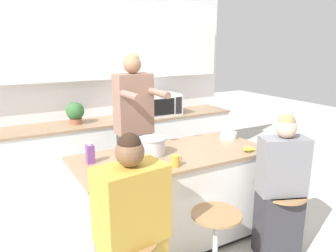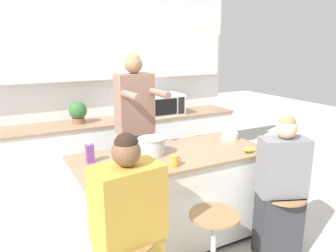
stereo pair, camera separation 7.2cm
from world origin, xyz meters
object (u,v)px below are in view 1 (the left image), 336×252
at_px(microwave, 160,104).
at_px(person_seated_near, 280,195).
at_px(coffee_cup_near, 175,161).
at_px(banana_bunch, 248,149).
at_px(person_wrapped_blanket, 132,236).
at_px(person_cooking, 135,138).
at_px(coffee_cup_far, 125,164).
at_px(potted_plant, 75,112).
at_px(kitchen_island, 172,197).
at_px(bar_stool_rightmost, 281,220).
at_px(fruit_bowl, 228,135).
at_px(juice_carton, 90,154).
at_px(bar_stool_center, 215,243).
at_px(cooking_pot, 152,146).

bearing_deg(microwave, person_seated_near, -89.68).
bearing_deg(coffee_cup_near, banana_bunch, -0.80).
height_order(coffee_cup_near, banana_bunch, coffee_cup_near).
distance_m(person_wrapped_blanket, person_seated_near, 1.44).
xyz_separation_m(person_cooking, coffee_cup_far, (-0.43, -0.78, 0.04)).
bearing_deg(potted_plant, microwave, -1.34).
relative_size(person_cooking, coffee_cup_far, 16.85).
xyz_separation_m(coffee_cup_far, banana_bunch, (1.20, -0.16, -0.02)).
distance_m(kitchen_island, person_wrapped_blanket, 1.01).
xyz_separation_m(bar_stool_rightmost, fruit_bowl, (0.05, 0.85, 0.59)).
bearing_deg(person_cooking, bar_stool_rightmost, -58.41).
bearing_deg(person_wrapped_blanket, juice_carton, 84.39).
relative_size(kitchen_island, coffee_cup_far, 17.04).
height_order(bar_stool_center, juice_carton, juice_carton).
relative_size(person_seated_near, potted_plant, 4.78).
bearing_deg(cooking_pot, person_seated_near, -39.85).
xyz_separation_m(bar_stool_center, person_seated_near, (0.72, 0.01, 0.25)).
distance_m(person_cooking, microwave, 1.25).
height_order(banana_bunch, juice_carton, juice_carton).
bearing_deg(cooking_pot, banana_bunch, -24.01).
distance_m(banana_bunch, juice_carton, 1.48).
distance_m(person_cooking, coffee_cup_far, 0.89).
height_order(bar_stool_rightmost, coffee_cup_near, coffee_cup_near).
height_order(coffee_cup_far, microwave, microwave).
xyz_separation_m(person_wrapped_blanket, fruit_bowl, (1.51, 0.83, 0.30)).
height_order(bar_stool_rightmost, person_wrapped_blanket, person_wrapped_blanket).
relative_size(person_cooking, potted_plant, 6.50).
height_order(person_cooking, microwave, person_cooking).
relative_size(cooking_pot, microwave, 0.64).
distance_m(bar_stool_center, coffee_cup_far, 0.97).
xyz_separation_m(person_cooking, person_wrapped_blanket, (-0.61, -1.32, -0.27)).
distance_m(person_wrapped_blanket, coffee_cup_far, 0.65).
xyz_separation_m(microwave, potted_plant, (-1.21, 0.03, 0.00)).
relative_size(bar_stool_rightmost, cooking_pot, 1.80).
bearing_deg(person_seated_near, banana_bunch, 120.70).
relative_size(kitchen_island, coffee_cup_near, 16.97).
distance_m(bar_stool_rightmost, person_seated_near, 0.25).
relative_size(bar_stool_center, juice_carton, 3.51).
bearing_deg(person_cooking, person_wrapped_blanket, -115.58).
relative_size(bar_stool_center, person_wrapped_blanket, 0.45).
relative_size(cooking_pot, juice_carton, 1.95).
distance_m(coffee_cup_near, juice_carton, 0.74).
xyz_separation_m(person_wrapped_blanket, juice_carton, (-0.03, 0.82, 0.35)).
distance_m(bar_stool_center, coffee_cup_near, 0.73).
xyz_separation_m(fruit_bowl, coffee_cup_near, (-0.94, -0.45, 0.02)).
bearing_deg(potted_plant, person_cooking, -67.78).
relative_size(bar_stool_center, cooking_pot, 1.80).
bearing_deg(fruit_bowl, person_seated_near, -95.35).
relative_size(person_seated_near, coffee_cup_far, 12.38).
bearing_deg(potted_plant, coffee_cup_near, -79.37).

